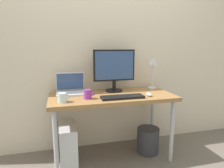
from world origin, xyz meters
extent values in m
plane|color=#665B51|center=(0.00, 0.00, 0.00)|extent=(6.00, 6.00, 0.00)
cube|color=beige|center=(0.00, 0.36, 1.30)|extent=(4.40, 0.04, 2.60)
cube|color=olive|center=(0.00, 0.00, 0.71)|extent=(1.33, 0.61, 0.04)
cylinder|color=#B2B2B7|center=(-0.61, -0.24, 0.35)|extent=(0.04, 0.04, 0.69)
cylinder|color=#B2B2B7|center=(0.61, -0.24, 0.35)|extent=(0.04, 0.04, 0.69)
cylinder|color=#B2B2B7|center=(-0.61, 0.24, 0.35)|extent=(0.04, 0.04, 0.69)
cylinder|color=#B2B2B7|center=(0.61, 0.24, 0.35)|extent=(0.04, 0.04, 0.69)
cylinder|color=black|center=(0.07, 0.17, 0.74)|extent=(0.20, 0.20, 0.01)
cylinder|color=black|center=(0.07, 0.17, 0.80)|extent=(0.04, 0.04, 0.11)
cube|color=black|center=(0.07, 0.17, 1.04)|extent=(0.48, 0.03, 0.36)
cube|color=#334C7F|center=(0.07, 0.16, 1.04)|extent=(0.45, 0.01, 0.32)
cube|color=silver|center=(-0.43, 0.13, 0.74)|extent=(0.32, 0.22, 0.02)
cube|color=silver|center=(-0.43, 0.26, 0.86)|extent=(0.32, 0.04, 0.21)
cube|color=#334C7F|center=(-0.43, 0.25, 0.86)|extent=(0.30, 0.03, 0.18)
cylinder|color=silver|center=(0.57, 0.20, 0.74)|extent=(0.11, 0.11, 0.01)
cylinder|color=silver|center=(0.57, 0.20, 0.90)|extent=(0.02, 0.02, 0.30)
cone|color=silver|center=(0.57, 0.16, 1.08)|extent=(0.11, 0.14, 0.13)
cube|color=black|center=(0.07, -0.16, 0.74)|extent=(0.44, 0.14, 0.02)
ellipsoid|color=silver|center=(0.37, -0.15, 0.75)|extent=(0.06, 0.09, 0.03)
cylinder|color=purple|center=(-0.28, -0.10, 0.78)|extent=(0.08, 0.08, 0.10)
torus|color=purple|center=(-0.23, -0.10, 0.78)|extent=(0.05, 0.01, 0.05)
cylinder|color=silver|center=(-0.53, -0.16, 0.78)|extent=(0.09, 0.09, 0.09)
torus|color=silver|center=(-0.47, -0.16, 0.78)|extent=(0.05, 0.01, 0.05)
cube|color=silver|center=(-0.49, 0.01, 0.21)|extent=(0.18, 0.36, 0.42)
cylinder|color=#333338|center=(0.44, -0.01, 0.15)|extent=(0.26, 0.26, 0.30)
camera|label=1|loc=(-0.54, -2.07, 1.27)|focal=32.60mm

